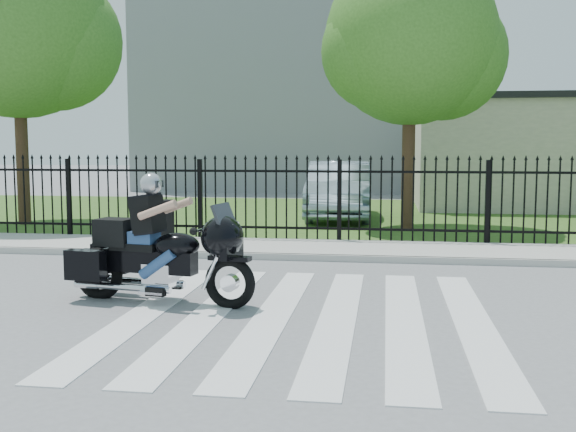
# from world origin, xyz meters

# --- Properties ---
(ground) EXTENTS (120.00, 120.00, 0.00)m
(ground) POSITION_xyz_m (0.00, 0.00, 0.00)
(ground) COLOR slate
(ground) RESTS_ON ground
(crosswalk) EXTENTS (5.00, 5.50, 0.01)m
(crosswalk) POSITION_xyz_m (0.00, 0.00, 0.01)
(crosswalk) COLOR silver
(crosswalk) RESTS_ON ground
(sidewalk) EXTENTS (40.00, 2.00, 0.12)m
(sidewalk) POSITION_xyz_m (0.00, 5.00, 0.06)
(sidewalk) COLOR #ADAAA3
(sidewalk) RESTS_ON ground
(curb) EXTENTS (40.00, 0.12, 0.12)m
(curb) POSITION_xyz_m (0.00, 4.00, 0.06)
(curb) COLOR #ADAAA3
(curb) RESTS_ON ground
(grass_strip) EXTENTS (40.00, 12.00, 0.02)m
(grass_strip) POSITION_xyz_m (0.00, 12.00, 0.01)
(grass_strip) COLOR #2E501B
(grass_strip) RESTS_ON ground
(iron_fence) EXTENTS (26.00, 0.04, 1.80)m
(iron_fence) POSITION_xyz_m (0.00, 6.00, 0.90)
(iron_fence) COLOR black
(iron_fence) RESTS_ON ground
(tree_left) EXTENTS (4.80, 4.80, 7.58)m
(tree_left) POSITION_xyz_m (-8.50, 8.50, 5.17)
(tree_left) COLOR #382316
(tree_left) RESTS_ON ground
(tree_mid) EXTENTS (4.20, 4.20, 6.78)m
(tree_mid) POSITION_xyz_m (1.50, 9.00, 4.67)
(tree_mid) COLOR #382316
(tree_mid) RESTS_ON ground
(building_low) EXTENTS (10.00, 6.00, 3.50)m
(building_low) POSITION_xyz_m (7.00, 16.00, 1.75)
(building_low) COLOR beige
(building_low) RESTS_ON ground
(building_low_roof) EXTENTS (10.20, 6.20, 0.20)m
(building_low_roof) POSITION_xyz_m (7.00, 16.00, 3.60)
(building_low_roof) COLOR black
(building_low_roof) RESTS_ON building_low
(building_tall) EXTENTS (15.00, 10.00, 12.00)m
(building_tall) POSITION_xyz_m (-3.00, 26.00, 6.00)
(building_tall) COLOR gray
(building_tall) RESTS_ON ground
(motorcycle_rider) EXTENTS (2.66, 1.16, 1.77)m
(motorcycle_rider) POSITION_xyz_m (-2.06, 0.48, 0.72)
(motorcycle_rider) COLOR black
(motorcycle_rider) RESTS_ON ground
(parked_car) EXTENTS (1.90, 4.96, 1.61)m
(parked_car) POSITION_xyz_m (-0.35, 11.02, 0.83)
(parked_car) COLOR #93AABA
(parked_car) RESTS_ON grass_strip
(litter_bin) EXTENTS (0.49, 0.49, 0.85)m
(litter_bin) POSITION_xyz_m (-3.56, 5.30, 0.55)
(litter_bin) COLOR black
(litter_bin) RESTS_ON sidewalk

